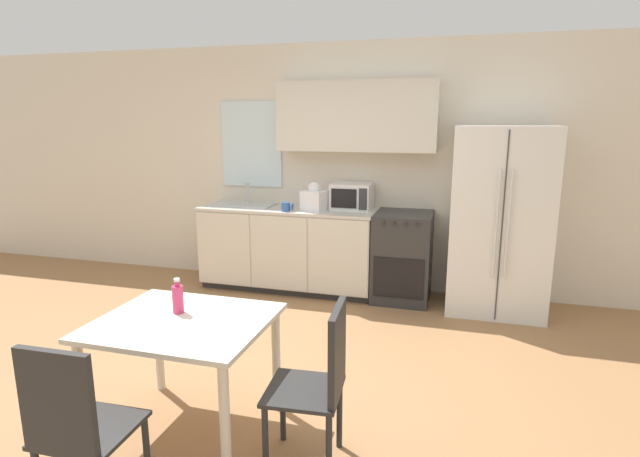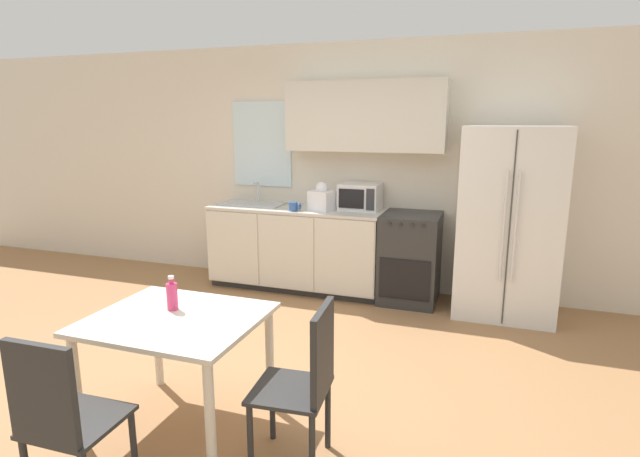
{
  "view_description": "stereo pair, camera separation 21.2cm",
  "coord_description": "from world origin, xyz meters",
  "px_view_note": "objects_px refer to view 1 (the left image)",
  "views": [
    {
      "loc": [
        1.36,
        -3.05,
        1.87
      ],
      "look_at": [
        0.31,
        0.6,
        1.05
      ],
      "focal_mm": 28.0,
      "sensor_mm": 36.0,
      "label": 1
    },
    {
      "loc": [
        1.56,
        -2.98,
        1.87
      ],
      "look_at": [
        0.31,
        0.6,
        1.05
      ],
      "focal_mm": 28.0,
      "sensor_mm": 36.0,
      "label": 2
    }
  ],
  "objects_px": {
    "dining_chair_side": "(322,376)",
    "dining_chair_near": "(74,423)",
    "refrigerator": "(499,221)",
    "drink_bottle": "(178,298)",
    "oven_range": "(402,257)",
    "dining_table": "(184,336)",
    "microwave": "(352,196)",
    "coffee_mug": "(286,207)"
  },
  "relations": [
    {
      "from": "refrigerator",
      "to": "dining_chair_side",
      "type": "distance_m",
      "value": 2.94
    },
    {
      "from": "refrigerator",
      "to": "drink_bottle",
      "type": "bearing_deg",
      "value": -128.06
    },
    {
      "from": "oven_range",
      "to": "coffee_mug",
      "type": "distance_m",
      "value": 1.34
    },
    {
      "from": "dining_table",
      "to": "dining_chair_near",
      "type": "distance_m",
      "value": 0.81
    },
    {
      "from": "oven_range",
      "to": "drink_bottle",
      "type": "distance_m",
      "value": 2.83
    },
    {
      "from": "microwave",
      "to": "coffee_mug",
      "type": "distance_m",
      "value": 0.72
    },
    {
      "from": "microwave",
      "to": "dining_chair_side",
      "type": "bearing_deg",
      "value": -80.71
    },
    {
      "from": "microwave",
      "to": "dining_chair_side",
      "type": "xyz_separation_m",
      "value": [
        0.47,
        -2.88,
        -0.54
      ]
    },
    {
      "from": "coffee_mug",
      "to": "drink_bottle",
      "type": "relative_size",
      "value": 0.6
    },
    {
      "from": "refrigerator",
      "to": "oven_range",
      "type": "bearing_deg",
      "value": 177.18
    },
    {
      "from": "refrigerator",
      "to": "microwave",
      "type": "bearing_deg",
      "value": 174.38
    },
    {
      "from": "dining_chair_near",
      "to": "drink_bottle",
      "type": "distance_m",
      "value": 0.94
    },
    {
      "from": "microwave",
      "to": "dining_chair_near",
      "type": "distance_m",
      "value": 3.67
    },
    {
      "from": "oven_range",
      "to": "coffee_mug",
      "type": "height_order",
      "value": "coffee_mug"
    },
    {
      "from": "oven_range",
      "to": "coffee_mug",
      "type": "relative_size",
      "value": 7.14
    },
    {
      "from": "microwave",
      "to": "drink_bottle",
      "type": "bearing_deg",
      "value": -100.3
    },
    {
      "from": "dining_chair_side",
      "to": "dining_chair_near",
      "type": "bearing_deg",
      "value": 122.11
    },
    {
      "from": "dining_chair_side",
      "to": "drink_bottle",
      "type": "height_order",
      "value": "drink_bottle"
    },
    {
      "from": "microwave",
      "to": "coffee_mug",
      "type": "bearing_deg",
      "value": -153.02
    },
    {
      "from": "dining_chair_near",
      "to": "drink_bottle",
      "type": "bearing_deg",
      "value": 88.44
    },
    {
      "from": "refrigerator",
      "to": "drink_bottle",
      "type": "xyz_separation_m",
      "value": [
        -2.0,
        -2.55,
        -0.1
      ]
    },
    {
      "from": "refrigerator",
      "to": "dining_chair_near",
      "type": "relative_size",
      "value": 1.96
    },
    {
      "from": "dining_table",
      "to": "drink_bottle",
      "type": "xyz_separation_m",
      "value": [
        -0.08,
        0.09,
        0.2
      ]
    },
    {
      "from": "oven_range",
      "to": "dining_table",
      "type": "distance_m",
      "value": 2.86
    },
    {
      "from": "drink_bottle",
      "to": "refrigerator",
      "type": "bearing_deg",
      "value": 51.94
    },
    {
      "from": "dining_chair_side",
      "to": "drink_bottle",
      "type": "bearing_deg",
      "value": 74.78
    },
    {
      "from": "microwave",
      "to": "coffee_mug",
      "type": "xyz_separation_m",
      "value": [
        -0.64,
        -0.33,
        -0.09
      ]
    },
    {
      "from": "microwave",
      "to": "coffee_mug",
      "type": "relative_size",
      "value": 3.25
    },
    {
      "from": "dining_table",
      "to": "dining_chair_side",
      "type": "bearing_deg",
      "value": -5.81
    },
    {
      "from": "oven_range",
      "to": "dining_table",
      "type": "bearing_deg",
      "value": -110.04
    },
    {
      "from": "coffee_mug",
      "to": "dining_chair_near",
      "type": "height_order",
      "value": "coffee_mug"
    },
    {
      "from": "oven_range",
      "to": "dining_chair_side",
      "type": "bearing_deg",
      "value": -92.12
    },
    {
      "from": "dining_table",
      "to": "dining_chair_side",
      "type": "height_order",
      "value": "dining_chair_side"
    },
    {
      "from": "refrigerator",
      "to": "dining_table",
      "type": "relative_size",
      "value": 1.82
    },
    {
      "from": "oven_range",
      "to": "dining_chair_side",
      "type": "xyz_separation_m",
      "value": [
        -0.1,
        -2.78,
        0.07
      ]
    },
    {
      "from": "dining_table",
      "to": "dining_chair_near",
      "type": "relative_size",
      "value": 1.08
    },
    {
      "from": "oven_range",
      "to": "dining_chair_side",
      "type": "relative_size",
      "value": 1.0
    },
    {
      "from": "oven_range",
      "to": "microwave",
      "type": "height_order",
      "value": "microwave"
    },
    {
      "from": "coffee_mug",
      "to": "oven_range",
      "type": "bearing_deg",
      "value": 10.43
    },
    {
      "from": "dining_table",
      "to": "dining_chair_side",
      "type": "distance_m",
      "value": 0.89
    },
    {
      "from": "coffee_mug",
      "to": "dining_table",
      "type": "height_order",
      "value": "coffee_mug"
    },
    {
      "from": "refrigerator",
      "to": "drink_bottle",
      "type": "relative_size",
      "value": 8.33
    }
  ]
}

